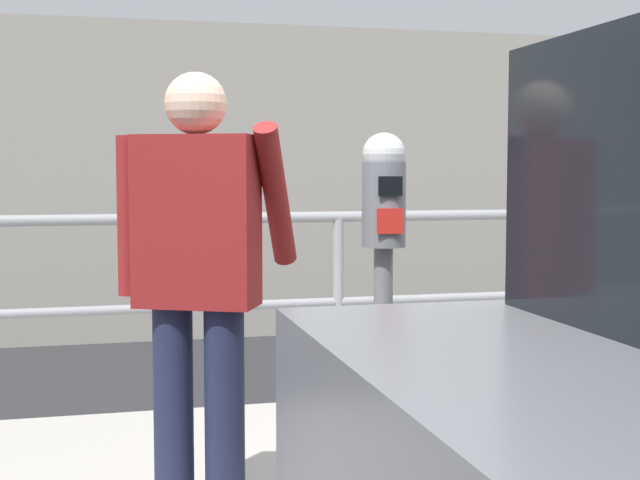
# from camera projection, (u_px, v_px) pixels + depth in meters

# --- Properties ---
(sidewalk_curb) EXTENTS (36.00, 2.21, 0.16)m
(sidewalk_curb) POSITION_uv_depth(u_px,v_px,m) (392.00, 473.00, 4.21)
(sidewalk_curb) COLOR #ADA8A0
(sidewalk_curb) RESTS_ON ground
(parking_meter) EXTENTS (0.16, 0.17, 1.48)m
(parking_meter) POSITION_uv_depth(u_px,v_px,m) (384.00, 252.00, 3.24)
(parking_meter) COLOR slate
(parking_meter) RESTS_ON sidewalk_curb
(pedestrian_at_meter) EXTENTS (0.71, 0.41, 1.70)m
(pedestrian_at_meter) POSITION_uv_depth(u_px,v_px,m) (198.00, 271.00, 3.31)
(pedestrian_at_meter) COLOR #1E233F
(pedestrian_at_meter) RESTS_ON sidewalk_curb
(background_railing) EXTENTS (24.06, 0.06, 1.11)m
(background_railing) POSITION_uv_depth(u_px,v_px,m) (338.00, 266.00, 5.09)
(background_railing) COLOR gray
(background_railing) RESTS_ON sidewalk_curb
(backdrop_wall) EXTENTS (32.00, 0.50, 2.80)m
(backdrop_wall) POSITION_uv_depth(u_px,v_px,m) (246.00, 182.00, 8.22)
(backdrop_wall) COLOR gray
(backdrop_wall) RESTS_ON ground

